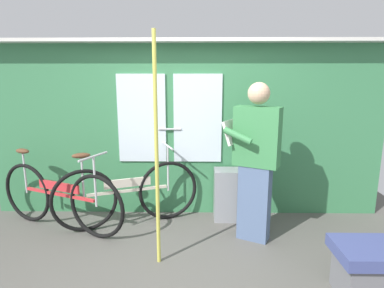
% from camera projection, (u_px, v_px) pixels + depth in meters
% --- Properties ---
extents(ground_plane, '(5.99, 4.19, 0.04)m').
position_uv_depth(ground_plane, '(182.00, 269.00, 3.03)').
color(ground_plane, '#56544F').
extents(train_door_wall, '(4.99, 0.28, 2.20)m').
position_uv_depth(train_door_wall, '(185.00, 126.00, 4.05)').
color(train_door_wall, '#387A4C').
rests_on(train_door_wall, ground_plane).
extents(bicycle_near_door, '(1.65, 0.72, 0.96)m').
position_uv_depth(bicycle_near_door, '(127.00, 194.00, 3.82)').
color(bicycle_near_door, black).
rests_on(bicycle_near_door, ground_plane).
extents(bicycle_leaning_behind, '(1.69, 0.79, 0.95)m').
position_uv_depth(bicycle_leaning_behind, '(59.00, 197.00, 3.72)').
color(bicycle_leaning_behind, black).
rests_on(bicycle_leaning_behind, ground_plane).
extents(passenger_reading_newspaper, '(0.63, 0.58, 1.72)m').
position_uv_depth(passenger_reading_newspaper, '(255.00, 159.00, 3.39)').
color(passenger_reading_newspaper, slate).
rests_on(passenger_reading_newspaper, ground_plane).
extents(trash_bin_by_wall, '(0.40, 0.28, 0.65)m').
position_uv_depth(trash_bin_by_wall, '(230.00, 194.00, 4.00)').
color(trash_bin_by_wall, gray).
rests_on(trash_bin_by_wall, ground_plane).
extents(handrail_pole, '(0.04, 0.04, 2.16)m').
position_uv_depth(handrail_pole, '(157.00, 154.00, 2.90)').
color(handrail_pole, '#C6C14C').
rests_on(handrail_pole, ground_plane).
extents(bench_seat_corner, '(0.70, 0.44, 0.45)m').
position_uv_depth(bench_seat_corner, '(378.00, 270.00, 2.57)').
color(bench_seat_corner, '#3D477F').
rests_on(bench_seat_corner, ground_plane).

